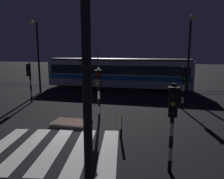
{
  "coord_description": "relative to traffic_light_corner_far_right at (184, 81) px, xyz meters",
  "views": [
    {
      "loc": [
        4.39,
        -10.44,
        4.11
      ],
      "look_at": [
        0.94,
        4.31,
        1.4
      ],
      "focal_mm": 35.22,
      "sensor_mm": 36.0,
      "label": 1
    }
  ],
  "objects": [
    {
      "name": "traffic_light_corner_near_right",
      "position": [
        -1.06,
        -8.55,
        -0.01
      ],
      "size": [
        0.36,
        0.42,
        3.07
      ],
      "color": "black",
      "rests_on": "ground"
    },
    {
      "name": "rail_far",
      "position": [
        -5.8,
        7.99,
        -2.02
      ],
      "size": [
        80.0,
        0.12,
        0.03
      ],
      "primitive_type": "cube",
      "color": "#59595E",
      "rests_on": "ground"
    },
    {
      "name": "traffic_island",
      "position": [
        -6.29,
        -4.71,
        -1.95
      ],
      "size": [
        2.06,
        1.36,
        0.18
      ],
      "color": "slate",
      "rests_on": "ground"
    },
    {
      "name": "traffic_light_median_centre",
      "position": [
        -4.98,
        -3.81,
        0.02
      ],
      "size": [
        0.36,
        0.42,
        3.11
      ],
      "color": "black",
      "rests_on": "ground"
    },
    {
      "name": "crosswalk_zebra",
      "position": [
        -5.8,
        -7.75,
        -2.03
      ],
      "size": [
        6.11,
        5.3,
        0.02
      ],
      "color": "silver",
      "rests_on": "ground"
    },
    {
      "name": "traffic_light_corner_far_right",
      "position": [
        0.0,
        0.0,
        0.0
      ],
      "size": [
        0.36,
        0.42,
        3.09
      ],
      "color": "black",
      "rests_on": "ground"
    },
    {
      "name": "bollard_island_edge",
      "position": [
        -3.23,
        -6.0,
        -1.48
      ],
      "size": [
        0.12,
        0.12,
        1.11
      ],
      "color": "black",
      "rests_on": "ground"
    },
    {
      "name": "street_lamp_near_kerb",
      "position": [
        -2.81,
        -11.98,
        2.58
      ],
      "size": [
        0.44,
        1.21,
        7.29
      ],
      "color": "black",
      "rests_on": "ground"
    },
    {
      "name": "traffic_light_corner_far_left",
      "position": [
        -11.64,
        -0.43,
        0.05
      ],
      "size": [
        0.36,
        0.42,
        3.16
      ],
      "color": "black",
      "rests_on": "ground"
    },
    {
      "name": "tram",
      "position": [
        -6.06,
        7.27,
        -0.29
      ],
      "size": [
        15.27,
        2.58,
        4.15
      ],
      "color": "#B2BCC1",
      "rests_on": "ground"
    },
    {
      "name": "street_lamp_trackside_right",
      "position": [
        0.65,
        3.86,
        2.37
      ],
      "size": [
        0.44,
        1.21,
        6.9
      ],
      "color": "black",
      "rests_on": "ground"
    },
    {
      "name": "street_lamp_trackside_left",
      "position": [
        -13.07,
        3.09,
        2.29
      ],
      "size": [
        0.44,
        1.21,
        6.77
      ],
      "color": "black",
      "rests_on": "ground"
    },
    {
      "name": "ground_plane",
      "position": [
        -5.8,
        -5.21,
        -2.04
      ],
      "size": [
        120.0,
        120.0,
        0.0
      ],
      "primitive_type": "plane",
      "color": "black"
    },
    {
      "name": "rail_near",
      "position": [
        -5.8,
        6.55,
        -2.02
      ],
      "size": [
        80.0,
        0.12,
        0.03
      ],
      "primitive_type": "cube",
      "color": "#59595E",
      "rests_on": "ground"
    }
  ]
}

